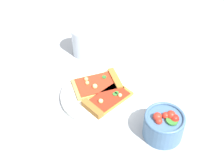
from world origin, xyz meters
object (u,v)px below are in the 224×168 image
(plate, at_px, (99,95))
(pizza_slice_near, at_px, (99,83))
(salad_bowl, at_px, (164,125))
(pizza_slice_far, at_px, (105,101))
(soda_glass, at_px, (84,42))

(plate, relative_size, pizza_slice_near, 1.39)
(salad_bowl, bearing_deg, pizza_slice_near, 137.06)
(pizza_slice_far, xyz_separation_m, salad_bowl, (0.17, -0.10, 0.02))
(plate, bearing_deg, pizza_slice_near, 95.23)
(salad_bowl, bearing_deg, plate, 143.39)
(pizza_slice_near, distance_m, salad_bowl, 0.26)
(plate, relative_size, soda_glass, 2.33)
(plate, distance_m, soda_glass, 0.23)
(pizza_slice_near, height_order, soda_glass, soda_glass)
(plate, xyz_separation_m, pizza_slice_near, (-0.00, 0.04, 0.01))
(plate, height_order, pizza_slice_near, pizza_slice_near)
(pizza_slice_far, relative_size, salad_bowl, 1.43)
(pizza_slice_near, xyz_separation_m, pizza_slice_far, (0.02, -0.07, 0.00))
(pizza_slice_near, bearing_deg, pizza_slice_far, -72.52)
(salad_bowl, relative_size, soda_glass, 1.07)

